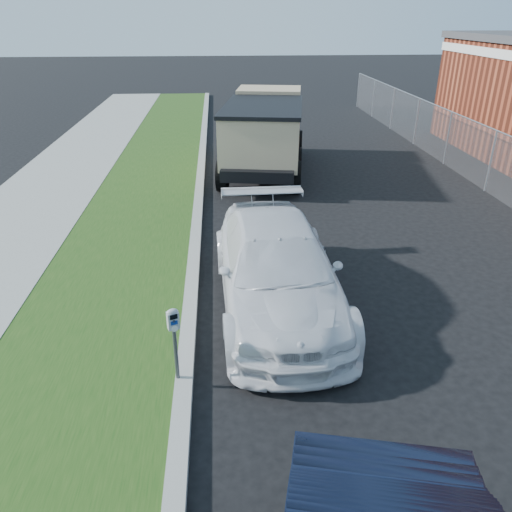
{
  "coord_description": "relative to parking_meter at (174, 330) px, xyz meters",
  "views": [
    {
      "loc": [
        -2.0,
        -6.84,
        4.85
      ],
      "look_at": [
        -1.4,
        1.0,
        1.0
      ],
      "focal_mm": 35.0,
      "sensor_mm": 36.0,
      "label": 1
    }
  ],
  "objects": [
    {
      "name": "white_wagon",
      "position": [
        1.66,
        2.12,
        -0.22
      ],
      "size": [
        2.22,
        5.19,
        1.49
      ],
      "primitive_type": "imported",
      "rotation": [
        0.0,
        0.0,
        0.03
      ],
      "color": "white",
      "rests_on": "ground"
    },
    {
      "name": "parking_meter",
      "position": [
        0.0,
        0.0,
        0.0
      ],
      "size": [
        0.19,
        0.16,
        1.18
      ],
      "rotation": [
        0.0,
        0.0,
        0.35
      ],
      "color": "#3F4247",
      "rests_on": "ground"
    },
    {
      "name": "ground",
      "position": [
        2.68,
        1.13,
        -0.97
      ],
      "size": [
        120.0,
        120.0,
        0.0
      ],
      "primitive_type": "plane",
      "color": "black",
      "rests_on": "ground"
    },
    {
      "name": "streetside",
      "position": [
        -2.88,
        3.13,
        -0.9
      ],
      "size": [
        6.12,
        50.0,
        0.15
      ],
      "color": "gray",
      "rests_on": "ground"
    },
    {
      "name": "dump_truck",
      "position": [
        2.27,
        10.99,
        0.39
      ],
      "size": [
        3.31,
        6.46,
        2.42
      ],
      "rotation": [
        0.0,
        0.0,
        -0.17
      ],
      "color": "black",
      "rests_on": "ground"
    },
    {
      "name": "chainlink_fence",
      "position": [
        8.68,
        8.13,
        0.29
      ],
      "size": [
        0.06,
        30.06,
        30.0
      ],
      "color": "slate",
      "rests_on": "ground"
    }
  ]
}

